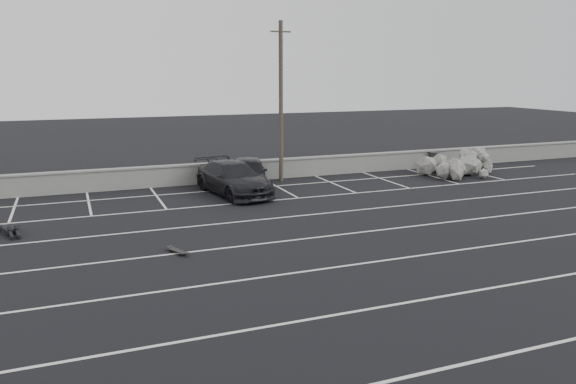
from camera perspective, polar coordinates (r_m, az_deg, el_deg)
name	(u,v)px	position (r m, az deg, el deg)	size (l,w,h in m)	color
ground	(381,261)	(17.52, 9.42, -6.93)	(120.00, 120.00, 0.00)	black
seawall	(245,170)	(29.89, -4.37, 2.21)	(50.00, 0.45, 1.06)	gray
stall_lines	(319,225)	(21.21, 3.14, -3.40)	(36.00, 20.05, 0.01)	silver
car_left	(248,173)	(27.79, -4.08, 1.95)	(1.84, 4.58, 1.56)	black
car_right	(233,178)	(26.52, -5.57, 1.39)	(2.13, 5.25, 1.52)	black
utility_pole	(281,102)	(29.29, -0.73, 9.14)	(1.09, 0.22, 8.20)	#4C4238
trash_bin	(434,160)	(34.75, 14.62, 3.17)	(0.74, 0.74, 0.99)	#29282B
riprap_pile	(458,168)	(32.72, 16.86, 2.38)	(4.92, 3.34, 1.31)	#98968F
person	(8,226)	(22.58, -26.53, -3.15)	(1.45, 2.40, 0.45)	black
skateboard	(178,251)	(18.31, -11.15, -5.89)	(0.52, 0.86, 0.10)	black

